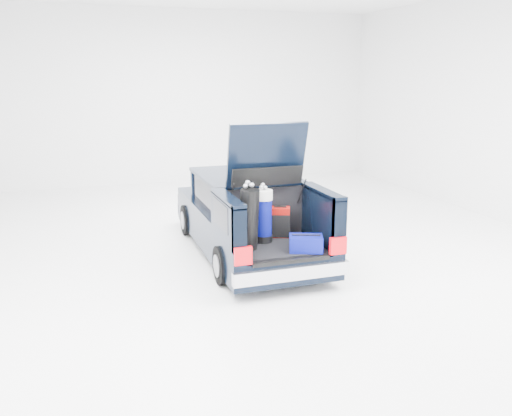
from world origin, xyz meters
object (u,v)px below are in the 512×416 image
object	(u,v)px
blue_golf_bag	(264,215)
blue_duffel	(306,243)
black_golf_bag	(249,219)
car	(246,216)
red_suitcase	(280,222)

from	to	relation	value
blue_golf_bag	blue_duffel	world-z (taller)	blue_golf_bag
black_golf_bag	blue_duffel	size ratio (longest dim) A/B	1.81
car	blue_golf_bag	size ratio (longest dim) A/B	4.90
car	blue_duffel	distance (m)	2.03
car	black_golf_bag	distance (m)	1.76
red_suitcase	blue_duffel	distance (m)	0.83
car	black_golf_bag	world-z (taller)	car
red_suitcase	black_golf_bag	bearing A→B (deg)	-124.55
car	black_golf_bag	size ratio (longest dim) A/B	4.43
red_suitcase	black_golf_bag	xyz separation A→B (m)	(-0.68, -0.46, 0.23)
red_suitcase	blue_golf_bag	bearing A→B (deg)	-132.65
blue_duffel	car	bearing A→B (deg)	120.12
car	blue_duffel	world-z (taller)	car
red_suitcase	black_golf_bag	size ratio (longest dim) A/B	0.50
red_suitcase	car	bearing A→B (deg)	121.94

